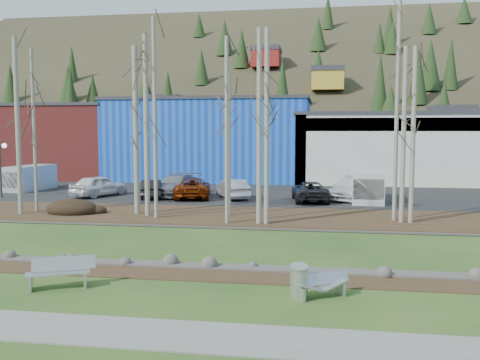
% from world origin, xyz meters
% --- Properties ---
extents(ground, '(200.00, 200.00, 0.00)m').
position_xyz_m(ground, '(0.00, 0.00, 0.00)').
color(ground, '#234819').
rests_on(ground, ground).
extents(footpath, '(80.00, 2.00, 0.04)m').
position_xyz_m(footpath, '(0.00, -3.50, 0.02)').
color(footpath, '#62615D').
rests_on(footpath, ground).
extents(dirt_strip, '(80.00, 1.80, 0.03)m').
position_xyz_m(dirt_strip, '(0.00, 2.10, 0.01)').
color(dirt_strip, '#382616').
rests_on(dirt_strip, ground).
extents(near_bank_rocks, '(80.00, 0.80, 0.50)m').
position_xyz_m(near_bank_rocks, '(0.00, 3.10, 0.00)').
color(near_bank_rocks, '#47423D').
rests_on(near_bank_rocks, ground).
extents(river, '(80.00, 8.00, 0.90)m').
position_xyz_m(river, '(0.00, 7.20, 0.00)').
color(river, black).
rests_on(river, ground).
extents(far_bank_rocks, '(80.00, 0.80, 0.46)m').
position_xyz_m(far_bank_rocks, '(0.00, 11.30, 0.00)').
color(far_bank_rocks, '#47423D').
rests_on(far_bank_rocks, ground).
extents(far_bank, '(80.00, 7.00, 0.15)m').
position_xyz_m(far_bank, '(0.00, 14.50, 0.07)').
color(far_bank, '#382616').
rests_on(far_bank, ground).
extents(parking_lot, '(80.00, 14.00, 0.14)m').
position_xyz_m(parking_lot, '(0.00, 25.00, 0.07)').
color(parking_lot, black).
rests_on(parking_lot, ground).
extents(building_brick, '(16.32, 12.24, 7.80)m').
position_xyz_m(building_brick, '(-24.00, 39.00, 3.91)').
color(building_brick, '#9C3633').
rests_on(building_brick, ground).
extents(building_blue, '(20.40, 12.24, 8.30)m').
position_xyz_m(building_blue, '(-6.00, 39.00, 4.16)').
color(building_blue, '#0D3AC8').
rests_on(building_blue, ground).
extents(building_white, '(18.36, 12.24, 6.80)m').
position_xyz_m(building_white, '(12.00, 38.98, 3.41)').
color(building_white, beige).
rests_on(building_white, ground).
extents(hillside, '(160.00, 72.00, 35.00)m').
position_xyz_m(hillside, '(0.00, 84.00, 17.50)').
color(hillside, '#2E2A1C').
rests_on(hillside, ground).
extents(bench_intact, '(2.07, 1.37, 1.01)m').
position_xyz_m(bench_intact, '(-2.81, -0.13, 0.50)').
color(bench_intact, '#B5B8BA').
rests_on(bench_intact, ground).
extents(bench_damaged, '(1.70, 1.30, 0.74)m').
position_xyz_m(bench_damaged, '(5.62, 0.23, 0.37)').
color(bench_damaged, '#B5B8BA').
rests_on(bench_damaged, ground).
extents(litter_bin, '(0.63, 0.63, 0.93)m').
position_xyz_m(litter_bin, '(4.93, 0.04, 0.47)').
color(litter_bin, '#B5B8BA').
rests_on(litter_bin, ground).
extents(seagull, '(0.47, 0.22, 0.34)m').
position_xyz_m(seagull, '(5.46, 1.79, 0.19)').
color(seagull, gold).
rests_on(seagull, ground).
extents(dirt_mound, '(3.16, 2.23, 0.62)m').
position_xyz_m(dirt_mound, '(-9.27, 13.76, 0.46)').
color(dirt_mound, black).
rests_on(dirt_mound, far_bank).
extents(birch_0, '(0.28, 0.28, 10.38)m').
position_xyz_m(birch_0, '(-12.15, 13.03, 5.34)').
color(birch_0, '#A6A196').
rests_on(birch_0, far_bank).
extents(birch_1, '(0.20, 0.20, 9.81)m').
position_xyz_m(birch_1, '(-11.77, 14.14, 5.05)').
color(birch_1, '#A6A196').
rests_on(birch_1, far_bank).
extents(birch_2, '(0.32, 0.32, 9.87)m').
position_xyz_m(birch_2, '(-5.37, 14.28, 5.09)').
color(birch_2, '#A6A196').
rests_on(birch_2, far_bank).
extents(birch_3, '(0.21, 0.21, 11.21)m').
position_xyz_m(birch_3, '(-3.77, 12.95, 5.76)').
color(birch_3, '#A6A196').
rests_on(birch_3, far_bank).
extents(birch_4, '(0.29, 0.29, 10.38)m').
position_xyz_m(birch_4, '(-4.47, 13.54, 5.34)').
color(birch_4, '#A6A196').
rests_on(birch_4, far_bank).
extents(birch_5, '(0.21, 0.21, 8.14)m').
position_xyz_m(birch_5, '(0.18, 14.47, 4.22)').
color(birch_5, '#A6A196').
rests_on(birch_5, far_bank).
extents(birch_6, '(0.21, 0.21, 9.85)m').
position_xyz_m(birch_6, '(0.53, 11.84, 5.07)').
color(birch_6, '#A6A196').
rests_on(birch_6, far_bank).
extents(birch_7, '(0.27, 0.27, 10.21)m').
position_xyz_m(birch_7, '(2.25, 11.90, 5.26)').
color(birch_7, '#A6A196').
rests_on(birch_7, far_bank).
extents(birch_8, '(0.25, 0.25, 9.35)m').
position_xyz_m(birch_8, '(10.28, 13.51, 4.83)').
color(birch_8, '#A6A196').
rests_on(birch_8, far_bank).
extents(birch_9, '(0.23, 0.23, 11.97)m').
position_xyz_m(birch_9, '(9.51, 14.21, 6.13)').
color(birch_9, '#A6A196').
rests_on(birch_9, far_bank).
extents(birch_10, '(0.27, 0.27, 10.21)m').
position_xyz_m(birch_10, '(2.65, 11.90, 5.26)').
color(birch_10, '#A6A196').
rests_on(birch_10, far_bank).
extents(birch_11, '(0.25, 0.25, 9.35)m').
position_xyz_m(birch_11, '(9.80, 13.51, 4.83)').
color(birch_11, '#A6A196').
rests_on(birch_11, far_bank).
extents(street_lamp, '(1.43, 0.85, 4.01)m').
position_xyz_m(street_lamp, '(-18.00, 20.12, 3.30)').
color(street_lamp, '#262628').
rests_on(street_lamp, parking_lot).
extents(car_0, '(3.54, 5.02, 1.59)m').
position_xyz_m(car_0, '(-11.12, 21.84, 0.93)').
color(car_0, white).
rests_on(car_0, parking_lot).
extents(car_1, '(2.58, 4.32, 1.34)m').
position_xyz_m(car_1, '(-6.91, 21.54, 0.81)').
color(car_1, black).
rests_on(car_1, parking_lot).
extents(car_2, '(3.44, 5.70, 1.48)m').
position_xyz_m(car_2, '(-3.90, 22.01, 0.88)').
color(car_2, maroon).
rests_on(car_2, parking_lot).
extents(car_3, '(3.12, 5.80, 1.60)m').
position_xyz_m(car_3, '(-5.45, 22.96, 0.94)').
color(car_3, gray).
rests_on(car_3, parking_lot).
extents(car_4, '(3.18, 4.54, 1.42)m').
position_xyz_m(car_4, '(-0.90, 22.02, 0.85)').
color(car_4, silver).
rests_on(car_4, parking_lot).
extents(car_5, '(2.92, 5.24, 1.39)m').
position_xyz_m(car_5, '(4.69, 21.48, 0.83)').
color(car_5, '#29282A').
rests_on(car_5, parking_lot).
extents(car_6, '(3.66, 5.74, 1.55)m').
position_xyz_m(car_6, '(7.49, 23.07, 0.91)').
color(car_6, white).
rests_on(car_6, parking_lot).
extents(van_white, '(2.24, 5.06, 2.18)m').
position_xyz_m(van_white, '(8.62, 21.87, 1.23)').
color(van_white, white).
rests_on(van_white, parking_lot).
extents(van_grey, '(2.42, 4.82, 2.03)m').
position_xyz_m(van_grey, '(-18.50, 24.77, 1.15)').
color(van_grey, silver).
rests_on(van_grey, parking_lot).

